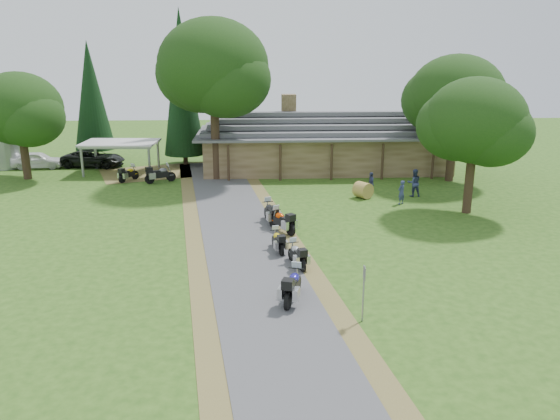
{
  "coord_description": "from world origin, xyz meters",
  "views": [
    {
      "loc": [
        -0.13,
        -21.97,
        9.58
      ],
      "look_at": [
        1.27,
        5.63,
        1.6
      ],
      "focal_mm": 35.0,
      "sensor_mm": 36.0,
      "label": 1
    }
  ],
  "objects_px": {
    "car_white_sedan": "(37,158)",
    "motorcycle_carport_b": "(160,173)",
    "silo": "(0,130)",
    "motorcycle_carport_a": "(128,173)",
    "hay_bale": "(363,190)",
    "carport": "(121,157)",
    "motorcycle_row_c": "(278,240)",
    "motorcycle_row_e": "(271,212)",
    "car_dark_suv": "(93,154)",
    "motorcycle_row_b": "(297,254)",
    "lodge": "(324,140)",
    "motorcycle_row_a": "(293,284)",
    "motorcycle_row_d": "(282,220)"
  },
  "relations": [
    {
      "from": "car_white_sedan",
      "to": "motorcycle_row_b",
      "type": "xyz_separation_m",
      "value": [
        20.46,
        -23.54,
        -0.29
      ]
    },
    {
      "from": "silo",
      "to": "motorcycle_row_c",
      "type": "relative_size",
      "value": 3.72
    },
    {
      "from": "car_dark_suv",
      "to": "motorcycle_carport_b",
      "type": "relative_size",
      "value": 2.7
    },
    {
      "from": "silo",
      "to": "motorcycle_carport_a",
      "type": "distance_m",
      "value": 13.53
    },
    {
      "from": "lodge",
      "to": "silo",
      "type": "distance_m",
      "value": 27.72
    },
    {
      "from": "lodge",
      "to": "motorcycle_carport_a",
      "type": "bearing_deg",
      "value": -165.23
    },
    {
      "from": "motorcycle_row_c",
      "to": "motorcycle_carport_a",
      "type": "height_order",
      "value": "motorcycle_carport_a"
    },
    {
      "from": "car_white_sedan",
      "to": "motorcycle_row_b",
      "type": "relative_size",
      "value": 3.04
    },
    {
      "from": "hay_bale",
      "to": "silo",
      "type": "bearing_deg",
      "value": 157.84
    },
    {
      "from": "hay_bale",
      "to": "motorcycle_row_b",
      "type": "bearing_deg",
      "value": -114.37
    },
    {
      "from": "motorcycle_row_b",
      "to": "motorcycle_row_c",
      "type": "relative_size",
      "value": 1.04
    },
    {
      "from": "motorcycle_row_b",
      "to": "motorcycle_carport_b",
      "type": "height_order",
      "value": "motorcycle_carport_b"
    },
    {
      "from": "motorcycle_row_b",
      "to": "motorcycle_row_e",
      "type": "height_order",
      "value": "motorcycle_row_e"
    },
    {
      "from": "silo",
      "to": "motorcycle_row_e",
      "type": "xyz_separation_m",
      "value": [
        22.52,
        -17.3,
        -2.51
      ]
    },
    {
      "from": "lodge",
      "to": "car_white_sedan",
      "type": "xyz_separation_m",
      "value": [
        -24.6,
        1.22,
        -1.54
      ]
    },
    {
      "from": "carport",
      "to": "car_dark_suv",
      "type": "bearing_deg",
      "value": 142.1
    },
    {
      "from": "motorcycle_row_b",
      "to": "motorcycle_row_e",
      "type": "relative_size",
      "value": 0.87
    },
    {
      "from": "motorcycle_row_a",
      "to": "hay_bale",
      "type": "distance_m",
      "value": 16.97
    },
    {
      "from": "motorcycle_row_b",
      "to": "hay_bale",
      "type": "relative_size",
      "value": 1.63
    },
    {
      "from": "carport",
      "to": "motorcycle_row_d",
      "type": "bearing_deg",
      "value": -50.13
    },
    {
      "from": "motorcycle_row_c",
      "to": "carport",
      "type": "bearing_deg",
      "value": 19.58
    },
    {
      "from": "carport",
      "to": "motorcycle_carport_b",
      "type": "bearing_deg",
      "value": -43.08
    },
    {
      "from": "lodge",
      "to": "carport",
      "type": "bearing_deg",
      "value": -176.91
    },
    {
      "from": "carport",
      "to": "motorcycle_row_c",
      "type": "height_order",
      "value": "carport"
    },
    {
      "from": "car_white_sedan",
      "to": "motorcycle_row_d",
      "type": "distance_m",
      "value": 27.25
    },
    {
      "from": "motorcycle_row_e",
      "to": "car_white_sedan",
      "type": "bearing_deg",
      "value": 35.56
    },
    {
      "from": "motorcycle_row_a",
      "to": "silo",
      "type": "bearing_deg",
      "value": 57.61
    },
    {
      "from": "silo",
      "to": "motorcycle_row_c",
      "type": "bearing_deg",
      "value": -44.07
    },
    {
      "from": "car_dark_suv",
      "to": "motorcycle_row_b",
      "type": "height_order",
      "value": "car_dark_suv"
    },
    {
      "from": "motorcycle_row_e",
      "to": "motorcycle_carport_a",
      "type": "bearing_deg",
      "value": 29.23
    },
    {
      "from": "car_white_sedan",
      "to": "hay_bale",
      "type": "relative_size",
      "value": 4.96
    },
    {
      "from": "motorcycle_row_c",
      "to": "motorcycle_carport_b",
      "type": "height_order",
      "value": "motorcycle_carport_b"
    },
    {
      "from": "silo",
      "to": "carport",
      "type": "xyz_separation_m",
      "value": [
        10.69,
        -2.64,
        -1.92
      ]
    },
    {
      "from": "car_white_sedan",
      "to": "hay_bale",
      "type": "bearing_deg",
      "value": -116.8
    },
    {
      "from": "carport",
      "to": "car_dark_suv",
      "type": "relative_size",
      "value": 1.03
    },
    {
      "from": "motorcycle_row_e",
      "to": "motorcycle_carport_a",
      "type": "height_order",
      "value": "motorcycle_row_e"
    },
    {
      "from": "hay_bale",
      "to": "carport",
      "type": "bearing_deg",
      "value": 153.39
    },
    {
      "from": "car_white_sedan",
      "to": "motorcycle_carport_b",
      "type": "height_order",
      "value": "car_white_sedan"
    },
    {
      "from": "car_dark_suv",
      "to": "motorcycle_row_d",
      "type": "distance_m",
      "value": 24.42
    },
    {
      "from": "lodge",
      "to": "motorcycle_row_e",
      "type": "height_order",
      "value": "lodge"
    },
    {
      "from": "motorcycle_row_a",
      "to": "motorcycle_carport_b",
      "type": "bearing_deg",
      "value": 39.94
    },
    {
      "from": "car_white_sedan",
      "to": "motorcycle_row_b",
      "type": "distance_m",
      "value": 31.19
    },
    {
      "from": "motorcycle_carport_a",
      "to": "car_white_sedan",
      "type": "bearing_deg",
      "value": 88.81
    },
    {
      "from": "motorcycle_carport_a",
      "to": "motorcycle_carport_b",
      "type": "bearing_deg",
      "value": -73.42
    },
    {
      "from": "lodge",
      "to": "motorcycle_carport_a",
      "type": "height_order",
      "value": "lodge"
    },
    {
      "from": "motorcycle_row_c",
      "to": "silo",
      "type": "bearing_deg",
      "value": 33.65
    },
    {
      "from": "lodge",
      "to": "motorcycle_carport_b",
      "type": "bearing_deg",
      "value": -160.2
    },
    {
      "from": "carport",
      "to": "hay_bale",
      "type": "bearing_deg",
      "value": -23.98
    },
    {
      "from": "carport",
      "to": "motorcycle_row_e",
      "type": "relative_size",
      "value": 2.88
    },
    {
      "from": "hay_bale",
      "to": "motorcycle_row_a",
      "type": "bearing_deg",
      "value": -110.65
    }
  ]
}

